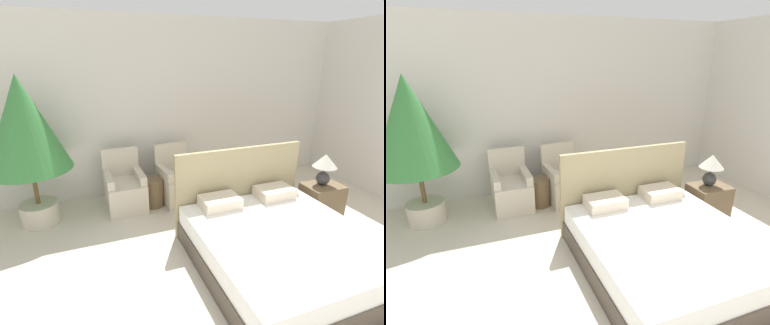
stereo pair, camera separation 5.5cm
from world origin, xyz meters
The scene contains 8 objects.
wall_back centered at (0.00, 3.80, 1.45)m, with size 10.00×0.06×2.90m.
bed centered at (0.26, 1.20, 0.27)m, with size 1.84×2.01×1.14m.
armchair_near_window_left centered at (-1.14, 3.20, 0.29)m, with size 0.59×0.68×0.91m.
armchair_near_window_right centered at (-0.28, 3.20, 0.29)m, with size 0.63×0.72×0.91m.
potted_palm centered at (-2.36, 3.17, 1.38)m, with size 1.08×1.08×2.08m.
nightstand centered at (1.49, 1.85, 0.27)m, with size 0.54×0.40×0.54m.
table_lamp centered at (1.48, 1.87, 0.83)m, with size 0.33×0.33×0.46m.
side_table centered at (-0.70, 3.13, 0.23)m, with size 0.34×0.34×0.45m.
Camera 2 is at (-1.61, -1.18, 2.26)m, focal length 28.00 mm.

